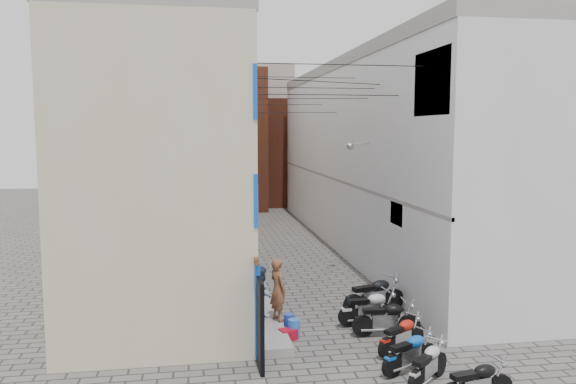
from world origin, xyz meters
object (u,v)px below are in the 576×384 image
motorcycle_e (386,317)px  motorcycle_a (477,381)px  person_a (278,289)px  motorcycle_g (374,293)px  water_jug_near (294,328)px  motorcycle_c (410,350)px  red_crate (288,334)px  motorcycle_d (402,334)px  water_jug_far (289,322)px  motorcycle_f (370,306)px  person_b (262,293)px  motorcycle_b (428,363)px

motorcycle_e → motorcycle_a: bearing=12.7°
person_a → motorcycle_e: bearing=-132.4°
motorcycle_g → water_jug_near: (-2.84, -1.65, -0.38)m
motorcycle_c → red_crate: bearing=-160.3°
motorcycle_e → motorcycle_g: size_ratio=0.88×
motorcycle_d → person_a: (-2.88, 2.27, 0.65)m
motorcycle_d → red_crate: (-2.73, 1.37, -0.36)m
motorcycle_c → water_jug_far: motorcycle_c is taller
motorcycle_f → water_jug_near: (-2.37, -0.61, -0.31)m
motorcycle_e → person_b: (-3.33, 1.23, 0.47)m
motorcycle_a → water_jug_far: (-3.13, 4.94, -0.27)m
motorcycle_e → motorcycle_f: motorcycle_f is taller
motorcycle_a → person_a: size_ratio=0.98×
motorcycle_d → person_b: (-3.33, 2.40, 0.53)m
motorcycle_b → red_crate: (-2.65, 3.23, -0.37)m
person_a → person_b: size_ratio=1.16×
motorcycle_f → water_jug_far: size_ratio=4.06×
motorcycle_a → person_b: bearing=-154.5°
motorcycle_d → motorcycle_g: (0.29, 3.15, 0.13)m
motorcycle_a → person_b: size_ratio=1.14×
motorcycle_g → water_jug_far: size_ratio=4.53×
motorcycle_f → red_crate: (-2.55, -0.74, -0.42)m
motorcycle_b → person_b: 5.39m
motorcycle_b → person_b: person_b is taller
motorcycle_e → person_a: person_a is taller
person_b → motorcycle_b: bearing=-121.3°
person_a → red_crate: person_a is taller
water_jug_far → red_crate: water_jug_far is taller
motorcycle_a → motorcycle_b: 1.20m
motorcycle_f → water_jug_near: size_ratio=3.86×
motorcycle_c → person_b: size_ratio=1.13×
person_a → water_jug_near: size_ratio=3.59×
red_crate → motorcycle_d: bearing=-26.6°
red_crate → motorcycle_a: bearing=-52.4°
motorcycle_d → motorcycle_e: (-0.01, 1.17, 0.06)m
motorcycle_g → water_jug_far: (-2.88, -1.09, -0.39)m
person_a → motorcycle_c: bearing=-163.2°
motorcycle_f → red_crate: 2.69m
red_crate → motorcycle_e: bearing=-4.3°
motorcycle_b → person_a: (-2.80, 4.13, 0.64)m
motorcycle_e → person_b: size_ratio=1.24×
motorcycle_f → water_jug_far: (-2.41, -0.06, -0.32)m
motorcycle_c → person_a: (-2.67, 3.38, 0.65)m
water_jug_near → red_crate: (-0.19, -0.13, -0.11)m
motorcycle_b → motorcycle_e: (0.08, 3.03, 0.04)m
motorcycle_d → water_jug_near: size_ratio=3.43×
motorcycle_f → motorcycle_g: 1.13m
motorcycle_d → person_a: 3.73m
water_jug_near → water_jug_far: (-0.04, 0.55, -0.01)m
motorcycle_d → red_crate: size_ratio=3.78×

